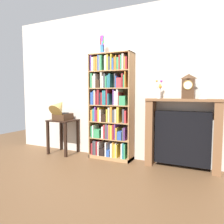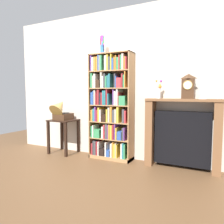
{
  "view_description": "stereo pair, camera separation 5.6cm",
  "coord_description": "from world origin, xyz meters",
  "views": [
    {
      "loc": [
        1.72,
        -3.38,
        1.19
      ],
      "look_at": [
        0.01,
        0.12,
        0.85
      ],
      "focal_mm": 35.21,
      "sensor_mm": 36.0,
      "label": 1
    },
    {
      "loc": [
        1.77,
        -3.36,
        1.19
      ],
      "look_at": [
        0.01,
        0.12,
        0.85
      ],
      "focal_mm": 35.21,
      "sensor_mm": 36.0,
      "label": 2
    }
  ],
  "objects": [
    {
      "name": "teacup_with_saucer",
      "position": [
        1.5,
        0.13,
        1.12
      ],
      "size": [
        0.14,
        0.14,
        0.06
      ],
      "color": "white",
      "rests_on": "fireplace_mantel"
    },
    {
      "name": "mantel_clock",
      "position": [
        1.3,
        0.13,
        1.29
      ],
      "size": [
        0.18,
        0.15,
        0.37
      ],
      "color": "#472D1C",
      "rests_on": "fireplace_mantel"
    },
    {
      "name": "gramophone",
      "position": [
        -1.01,
        -0.04,
        0.86
      ],
      "size": [
        0.28,
        0.46,
        0.46
      ],
      "color": "#472D1C",
      "rests_on": "side_table_left"
    },
    {
      "name": "flower_vase",
      "position": [
        0.85,
        0.13,
        1.22
      ],
      "size": [
        0.12,
        0.09,
        0.3
      ],
      "color": "silver",
      "rests_on": "fireplace_mantel"
    },
    {
      "name": "fireplace_mantel",
      "position": [
        1.22,
        0.15,
        0.54
      ],
      "size": [
        1.13,
        0.26,
        1.1
      ],
      "color": "brown",
      "rests_on": "ground"
    },
    {
      "name": "side_table_left",
      "position": [
        -1.01,
        0.03,
        0.49
      ],
      "size": [
        0.49,
        0.46,
        0.66
      ],
      "color": "black",
      "rests_on": "ground"
    },
    {
      "name": "bookshelf",
      "position": [
        -0.02,
        0.11,
        0.92
      ],
      "size": [
        0.79,
        0.29,
        1.87
      ],
      "color": "#A87A4C",
      "rests_on": "ground"
    },
    {
      "name": "ground_plane",
      "position": [
        0.0,
        0.0,
        -0.01
      ],
      "size": [
        7.77,
        6.4,
        0.02
      ],
      "primitive_type": "cube",
      "color": "brown"
    },
    {
      "name": "wall_back",
      "position": [
        0.1,
        0.3,
        1.34
      ],
      "size": [
        4.77,
        0.08,
        2.67
      ],
      "primitive_type": "cube",
      "color": "beige",
      "rests_on": "ground"
    },
    {
      "name": "cup_stack",
      "position": [
        -0.16,
        0.08,
        2.03
      ],
      "size": [
        0.08,
        0.08,
        0.31
      ],
      "color": "pink",
      "rests_on": "bookshelf"
    }
  ]
}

